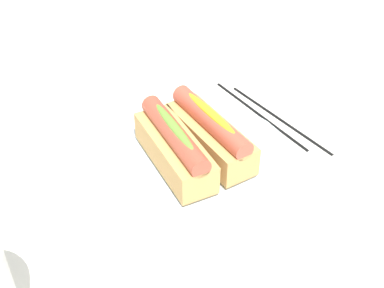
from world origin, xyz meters
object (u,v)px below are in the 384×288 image
at_px(serving_bowl, 192,166).
at_px(hotdog_back, 173,146).
at_px(chopstick_near, 260,114).
at_px(chopstick_far, 280,118).
at_px(water_glass, 90,81).
at_px(hotdog_front, 210,133).

relative_size(serving_bowl, hotdog_back, 1.73).
height_order(hotdog_back, chopstick_near, hotdog_back).
bearing_deg(chopstick_far, chopstick_near, 33.13).
bearing_deg(water_glass, hotdog_front, -179.09).
distance_m(hotdog_front, water_glass, 0.25).
xyz_separation_m(hotdog_front, water_glass, (0.25, 0.00, -0.02)).
xyz_separation_m(water_glass, chopstick_near, (-0.22, -0.16, -0.04)).
xyz_separation_m(hotdog_front, chopstick_near, (0.03, -0.15, -0.06)).
bearing_deg(chopstick_near, water_glass, 49.04).
distance_m(serving_bowl, chopstick_near, 0.18).
relative_size(hotdog_front, water_glass, 1.75).
relative_size(hotdog_back, chopstick_near, 0.72).
bearing_deg(chopstick_near, hotdog_front, 113.99).
bearing_deg(serving_bowl, hotdog_front, -108.06).
distance_m(hotdog_back, chopstick_far, 0.23).
bearing_deg(hotdog_front, water_glass, 0.91).
relative_size(serving_bowl, hotdog_front, 1.73).
distance_m(serving_bowl, hotdog_front, 0.05).
xyz_separation_m(serving_bowl, hotdog_front, (-0.01, -0.03, 0.05)).
height_order(hotdog_back, chopstick_far, hotdog_back).
relative_size(hotdog_front, chopstick_far, 0.72).
height_order(serving_bowl, hotdog_front, hotdog_front).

